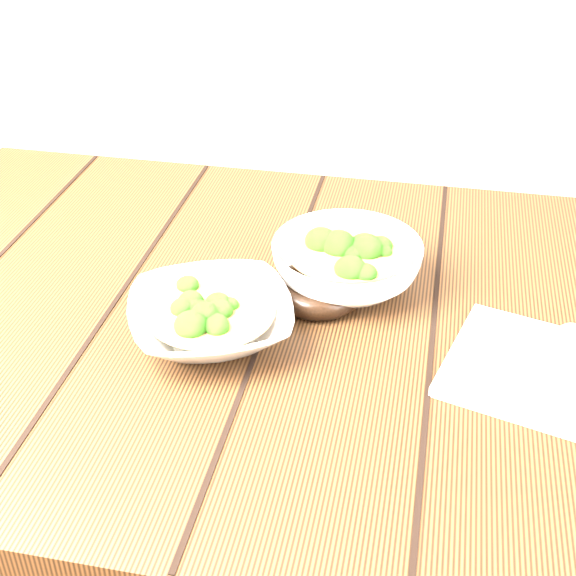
{
  "coord_description": "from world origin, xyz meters",
  "views": [
    {
      "loc": [
        0.16,
        -0.8,
        1.33
      ],
      "look_at": [
        0.0,
        -0.02,
        0.8
      ],
      "focal_mm": 50.0,
      "sensor_mm": 36.0,
      "label": 1
    }
  ],
  "objects_px": {
    "soup_bowl_back": "(347,263)",
    "napkin": "(548,374)",
    "table": "(287,387)",
    "trivet": "(318,290)",
    "soup_bowl_front": "(211,317)"
  },
  "relations": [
    {
      "from": "soup_bowl_back",
      "to": "napkin",
      "type": "distance_m",
      "value": 0.29
    },
    {
      "from": "soup_bowl_back",
      "to": "napkin",
      "type": "relative_size",
      "value": 1.12
    },
    {
      "from": "soup_bowl_front",
      "to": "trivet",
      "type": "relative_size",
      "value": 2.15
    },
    {
      "from": "soup_bowl_front",
      "to": "soup_bowl_back",
      "type": "relative_size",
      "value": 1.03
    },
    {
      "from": "table",
      "to": "trivet",
      "type": "bearing_deg",
      "value": 51.27
    },
    {
      "from": "table",
      "to": "trivet",
      "type": "height_order",
      "value": "trivet"
    },
    {
      "from": "trivet",
      "to": "napkin",
      "type": "relative_size",
      "value": 0.54
    },
    {
      "from": "soup_bowl_front",
      "to": "soup_bowl_back",
      "type": "height_order",
      "value": "soup_bowl_back"
    },
    {
      "from": "soup_bowl_back",
      "to": "napkin",
      "type": "bearing_deg",
      "value": -30.5
    },
    {
      "from": "soup_bowl_front",
      "to": "soup_bowl_back",
      "type": "xyz_separation_m",
      "value": [
        0.14,
        0.14,
        0.01
      ]
    },
    {
      "from": "trivet",
      "to": "soup_bowl_front",
      "type": "bearing_deg",
      "value": -137.89
    },
    {
      "from": "trivet",
      "to": "soup_bowl_back",
      "type": "bearing_deg",
      "value": 53.86
    },
    {
      "from": "table",
      "to": "soup_bowl_back",
      "type": "distance_m",
      "value": 0.18
    },
    {
      "from": "table",
      "to": "soup_bowl_front",
      "type": "xyz_separation_m",
      "value": [
        -0.08,
        -0.06,
        0.15
      ]
    },
    {
      "from": "trivet",
      "to": "napkin",
      "type": "distance_m",
      "value": 0.3
    }
  ]
}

